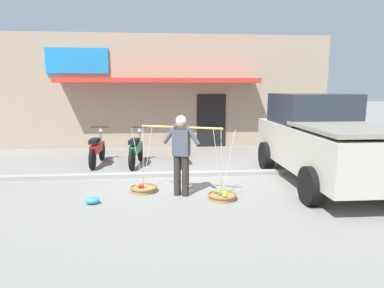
{
  "coord_description": "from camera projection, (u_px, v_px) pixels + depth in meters",
  "views": [
    {
      "loc": [
        -0.29,
        -7.65,
        2.26
      ],
      "look_at": [
        0.45,
        0.6,
        0.85
      ],
      "focal_mm": 31.24,
      "sensor_mm": 36.0,
      "label": 1
    }
  ],
  "objects": [
    {
      "name": "ground_plane",
      "position": [
        176.0,
        184.0,
        7.91
      ],
      "size": [
        90.0,
        90.0,
        0.0
      ],
      "primitive_type": "plane",
      "color": "gray"
    },
    {
      "name": "sidewalk_curb",
      "position": [
        174.0,
        174.0,
        8.59
      ],
      "size": [
        20.0,
        0.24,
        0.1
      ],
      "primitive_type": "cube",
      "color": "gray",
      "rests_on": "ground"
    },
    {
      "name": "fruit_vendor",
      "position": [
        181.0,
        150.0,
        6.91
      ],
      "size": [
        1.64,
        0.69,
        1.7
      ],
      "color": "#2D2823",
      "rests_on": "ground"
    },
    {
      "name": "fruit_basket_left_side",
      "position": [
        222.0,
        196.0,
        6.81
      ],
      "size": [
        0.59,
        0.59,
        1.45
      ],
      "color": "#9E7542",
      "rests_on": "ground"
    },
    {
      "name": "fruit_basket_right_side",
      "position": [
        143.0,
        188.0,
        7.31
      ],
      "size": [
        0.59,
        0.59,
        1.45
      ],
      "color": "#9E7542",
      "rests_on": "ground"
    },
    {
      "name": "motorcycle_nearest_shop",
      "position": [
        97.0,
        150.0,
        9.8
      ],
      "size": [
        0.54,
        1.82,
        1.09
      ],
      "color": "black",
      "rests_on": "ground"
    },
    {
      "name": "motorcycle_second_in_row",
      "position": [
        136.0,
        150.0,
        9.74
      ],
      "size": [
        0.54,
        1.82,
        1.09
      ],
      "color": "black",
      "rests_on": "ground"
    },
    {
      "name": "motorcycle_third_in_row",
      "position": [
        177.0,
        149.0,
        9.9
      ],
      "size": [
        0.54,
        1.82,
        1.09
      ],
      "color": "black",
      "rests_on": "ground"
    },
    {
      "name": "parked_truck",
      "position": [
        322.0,
        139.0,
        7.99
      ],
      "size": [
        2.2,
        4.74,
        2.1
      ],
      "color": "beige",
      "rests_on": "ground"
    },
    {
      "name": "storefront_building",
      "position": [
        160.0,
        91.0,
        14.87
      ],
      "size": [
        13.0,
        6.0,
        4.2
      ],
      "color": "tan",
      "rests_on": "ground"
    },
    {
      "name": "plastic_litter_bag",
      "position": [
        92.0,
        200.0,
        6.54
      ],
      "size": [
        0.28,
        0.22,
        0.14
      ],
      "primitive_type": "ellipsoid",
      "color": "#3393D1",
      "rests_on": "ground"
    }
  ]
}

